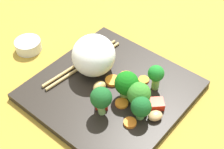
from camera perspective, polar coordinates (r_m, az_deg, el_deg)
The scene contains 20 objects.
ground_plane at distance 64.90cm, azimuth -0.20°, elevation -3.81°, with size 110.00×110.00×2.00cm, color #A4812A.
square_plate at distance 63.63cm, azimuth -0.20°, elevation -2.79°, with size 28.32×28.32×1.42cm, color black.
rice_mound at distance 64.29cm, azimuth -3.28°, elevation 3.45°, with size 9.68×8.76×7.75cm, color white.
broccoli_floret_0 at distance 58.93cm, azimuth 2.49°, elevation -1.82°, with size 4.57×4.57×6.11cm.
broccoli_floret_1 at distance 56.31cm, azimuth 5.18°, elevation -5.80°, with size 3.72×3.72×4.99cm.
broccoli_floret_2 at distance 57.85cm, azimuth 4.80°, elevation -3.56°, with size 4.36×4.36×5.72cm.
broccoli_floret_3 at distance 61.23cm, azimuth 7.80°, elevation -0.07°, with size 3.15×3.15×5.50cm.
broccoli_floret_4 at distance 56.17cm, azimuth -1.94°, elevation -4.27°, with size 3.93×3.93×6.08cm.
carrot_slice_0 at distance 60.18cm, azimuth 1.72°, elevation -5.13°, with size 2.48×2.48×0.45cm, color orange.
carrot_slice_1 at distance 63.98cm, azimuth 0.09°, elevation -1.11°, with size 2.97×2.97×0.64cm, color orange.
carrot_slice_2 at distance 64.59cm, azimuth 5.65°, elevation -0.95°, with size 2.18×2.18×0.45cm, color orange.
carrot_slice_3 at distance 62.03cm, azimuth 4.49°, elevation -3.10°, with size 2.67×2.67×0.74cm, color orange.
carrot_slice_4 at distance 57.43cm, azimuth 3.20°, elevation -8.52°, with size 2.34×2.34×0.53cm, color orange.
carrot_slice_5 at distance 64.75cm, azimuth 2.58°, elevation -0.46°, with size 3.09×3.09×0.66cm, color orange.
pepper_chunk_0 at distance 59.79cm, azimuth -1.80°, elevation -4.85°, with size 2.93×2.26×1.44cm, color red.
pepper_chunk_1 at distance 60.01cm, azimuth 7.91°, elevation -5.19°, with size 2.64×2.39×1.39cm, color red.
chicken_piece_0 at distance 61.77cm, azimuth -2.25°, elevation -2.22°, with size 2.79×2.01×2.23cm, color tan.
chicken_piece_1 at distance 58.16cm, azimuth 7.67°, elevation -7.26°, with size 2.72×2.16×1.51cm, color tan.
chopstick_pair at distance 67.87cm, azimuth -5.18°, elevation 1.95°, with size 20.15×4.18×0.65cm.
sauce_cup at distance 75.32cm, azimuth -14.64°, elevation 5.02°, with size 5.84×5.84×2.47cm, color silver.
Camera 1 is at (-33.52, -26.90, 47.63)cm, focal length 51.53 mm.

